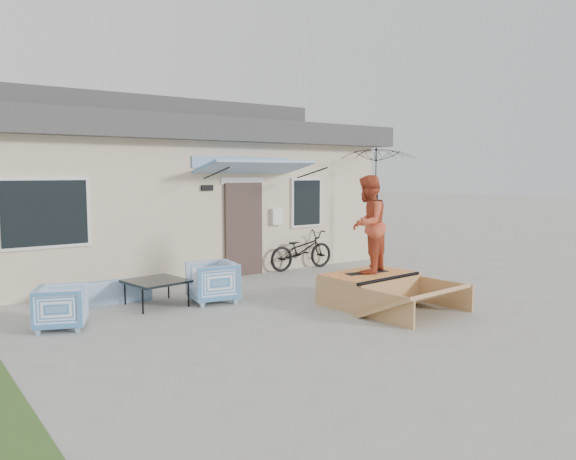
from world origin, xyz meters
TOP-DOWN VIEW (x-y plane):
  - ground at (0.00, 0.00)m, footprint 90.00×90.00m
  - house at (0.00, 7.99)m, footprint 10.80×8.49m
  - loveseat at (-2.38, 3.67)m, footprint 1.52×0.54m
  - armchair_left at (-3.50, 2.34)m, footprint 0.88×0.90m
  - armchair_right at (-0.85, 2.54)m, footprint 0.87×0.91m
  - coffee_table at (-1.77, 2.87)m, footprint 1.06×1.06m
  - bicycle at (2.54, 4.32)m, footprint 1.79×0.64m
  - patio_umbrella at (4.29, 3.55)m, footprint 1.88×1.74m
  - skate_ramp at (1.39, 0.83)m, footprint 1.74×2.23m
  - skateboard at (1.38, 0.88)m, footprint 0.86×0.29m
  - skater at (1.38, 0.88)m, footprint 1.05×0.96m

SIDE VIEW (x-z plane):
  - ground at x=0.00m, z-range 0.00..0.00m
  - coffee_table at x=-1.77m, z-range 0.00..0.46m
  - skate_ramp at x=1.39m, z-range 0.00..0.53m
  - loveseat at x=-2.38m, z-range 0.00..0.58m
  - armchair_left at x=-3.50m, z-range 0.00..0.72m
  - armchair_right at x=-0.85m, z-range 0.00..0.81m
  - skateboard at x=1.38m, z-range 0.53..0.58m
  - bicycle at x=2.54m, z-range 0.00..1.14m
  - skater at x=1.38m, z-range 0.58..2.32m
  - patio_umbrella at x=4.29m, z-range 0.65..2.85m
  - house at x=0.00m, z-range -0.11..3.99m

